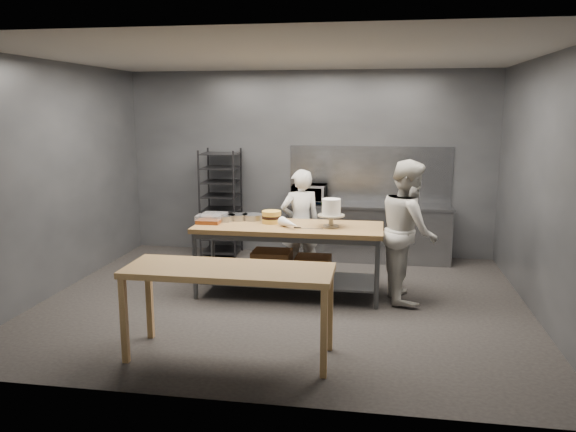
# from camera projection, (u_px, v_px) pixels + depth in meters

# --- Properties ---
(ground) EXTENTS (6.00, 6.00, 0.00)m
(ground) POSITION_uv_depth(u_px,v_px,m) (283.00, 301.00, 7.09)
(ground) COLOR black
(ground) RESTS_ON ground
(back_wall) EXTENTS (6.00, 0.04, 3.00)m
(back_wall) POSITION_uv_depth(u_px,v_px,m) (309.00, 164.00, 9.23)
(back_wall) COLOR #4C4F54
(back_wall) RESTS_ON ground
(work_table) EXTENTS (2.40, 0.90, 0.92)m
(work_table) POSITION_uv_depth(u_px,v_px,m) (289.00, 251.00, 7.28)
(work_table) COLOR brown
(work_table) RESTS_ON ground
(near_counter) EXTENTS (2.00, 0.70, 0.90)m
(near_counter) POSITION_uv_depth(u_px,v_px,m) (229.00, 276.00, 5.38)
(near_counter) COLOR olive
(near_counter) RESTS_ON ground
(back_counter) EXTENTS (2.60, 0.60, 0.90)m
(back_counter) POSITION_uv_depth(u_px,v_px,m) (368.00, 232.00, 8.96)
(back_counter) COLOR slate
(back_counter) RESTS_ON ground
(splashback_panel) EXTENTS (2.60, 0.02, 0.90)m
(splashback_panel) POSITION_uv_depth(u_px,v_px,m) (370.00, 174.00, 9.08)
(splashback_panel) COLOR slate
(splashback_panel) RESTS_ON back_counter
(speed_rack) EXTENTS (0.63, 0.68, 1.75)m
(speed_rack) POSITION_uv_depth(u_px,v_px,m) (221.00, 204.00, 9.18)
(speed_rack) COLOR black
(speed_rack) RESTS_ON ground
(chef_behind) EXTENTS (0.67, 0.56, 1.56)m
(chef_behind) POSITION_uv_depth(u_px,v_px,m) (300.00, 224.00, 7.96)
(chef_behind) COLOR silver
(chef_behind) RESTS_ON ground
(chef_right) EXTENTS (0.79, 0.95, 1.78)m
(chef_right) POSITION_uv_depth(u_px,v_px,m) (408.00, 231.00, 7.02)
(chef_right) COLOR beige
(chef_right) RESTS_ON ground
(microwave) EXTENTS (0.54, 0.37, 0.30)m
(microwave) POSITION_uv_depth(u_px,v_px,m) (309.00, 194.00, 8.99)
(microwave) COLOR black
(microwave) RESTS_ON back_counter
(frosted_cake_stand) EXTENTS (0.34, 0.34, 0.36)m
(frosted_cake_stand) POSITION_uv_depth(u_px,v_px,m) (331.00, 210.00, 7.06)
(frosted_cake_stand) COLOR #A79D85
(frosted_cake_stand) RESTS_ON work_table
(layer_cake) EXTENTS (0.25, 0.25, 0.16)m
(layer_cake) POSITION_uv_depth(u_px,v_px,m) (271.00, 217.00, 7.33)
(layer_cake) COLOR #ECB64B
(layer_cake) RESTS_ON work_table
(cake_pans) EXTENTS (0.66, 0.41, 0.07)m
(cake_pans) POSITION_uv_depth(u_px,v_px,m) (237.00, 217.00, 7.53)
(cake_pans) COLOR gray
(cake_pans) RESTS_ON work_table
(piping_bag) EXTENTS (0.34, 0.37, 0.12)m
(piping_bag) POSITION_uv_depth(u_px,v_px,m) (290.00, 224.00, 7.01)
(piping_bag) COLOR white
(piping_bag) RESTS_ON work_table
(offset_spatula) EXTENTS (0.36, 0.02, 0.02)m
(offset_spatula) POSITION_uv_depth(u_px,v_px,m) (304.00, 228.00, 7.01)
(offset_spatula) COLOR slate
(offset_spatula) RESTS_ON work_table
(pastry_clamshells) EXTENTS (0.34, 0.40, 0.11)m
(pastry_clamshells) POSITION_uv_depth(u_px,v_px,m) (212.00, 218.00, 7.39)
(pastry_clamshells) COLOR #A55221
(pastry_clamshells) RESTS_ON work_table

